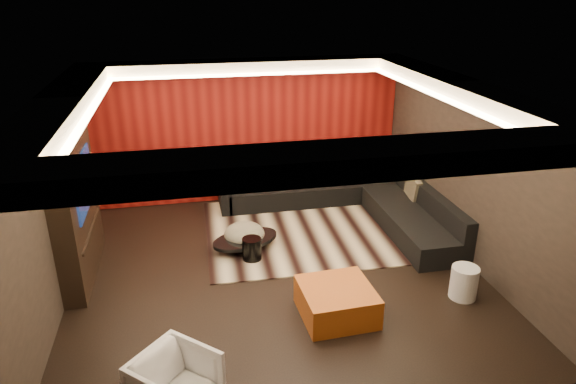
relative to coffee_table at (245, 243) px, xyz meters
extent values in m
cube|color=black|center=(0.38, -0.81, -0.12)|extent=(6.00, 6.00, 0.02)
cube|color=silver|center=(0.38, -0.81, 2.70)|extent=(6.00, 6.00, 0.02)
cube|color=black|center=(0.38, 2.20, 1.29)|extent=(6.00, 0.02, 2.80)
cube|color=black|center=(-2.63, -0.81, 1.29)|extent=(0.02, 6.00, 2.80)
cube|color=black|center=(3.39, -0.81, 1.29)|extent=(0.02, 6.00, 2.80)
cube|color=#6B0C0A|center=(0.38, 2.16, 1.29)|extent=(5.98, 0.05, 2.78)
cube|color=silver|center=(0.38, 1.89, 2.58)|extent=(6.00, 0.60, 0.22)
cube|color=silver|center=(0.38, -3.51, 2.58)|extent=(6.00, 0.60, 0.22)
cube|color=silver|center=(-2.32, -0.81, 2.58)|extent=(0.60, 4.80, 0.22)
cube|color=silver|center=(3.08, -0.81, 2.58)|extent=(0.60, 4.80, 0.22)
cube|color=#FFD899|center=(0.38, 1.55, 2.49)|extent=(4.80, 0.08, 0.04)
cube|color=#FFD899|center=(0.38, -3.17, 2.49)|extent=(4.80, 0.08, 0.04)
cube|color=#FFD899|center=(-1.98, -0.81, 2.49)|extent=(0.08, 4.80, 0.04)
cube|color=#FFD899|center=(2.74, -0.81, 2.49)|extent=(0.08, 4.80, 0.04)
cube|color=black|center=(-2.47, -0.21, 0.99)|extent=(0.30, 2.00, 2.20)
cube|color=black|center=(-2.31, -0.21, 1.34)|extent=(0.04, 1.30, 0.80)
cube|color=black|center=(-2.31, -0.21, 0.59)|extent=(0.04, 1.60, 0.04)
cube|color=#C0AF8D|center=(1.39, 0.46, -0.10)|extent=(4.08, 3.11, 0.02)
cylinder|color=black|center=(0.00, 0.00, 0.00)|extent=(1.45, 1.45, 0.19)
cylinder|color=black|center=(0.06, -0.37, 0.09)|extent=(0.36, 0.36, 0.36)
ellipsoid|color=beige|center=(0.00, 0.13, 0.09)|extent=(0.89, 0.89, 0.37)
cylinder|color=silver|center=(2.80, -2.01, 0.12)|extent=(0.43, 0.43, 0.47)
cube|color=#973B13|center=(0.94, -2.05, 0.09)|extent=(0.97, 0.97, 0.41)
cube|color=black|center=(1.63, 1.74, 0.09)|extent=(3.50, 0.90, 0.40)
cube|color=black|center=(1.63, 2.09, 0.46)|extent=(3.50, 0.20, 0.35)
cube|color=black|center=(2.93, -0.01, 0.09)|extent=(0.90, 2.60, 0.40)
cube|color=black|center=(3.28, -0.01, 0.46)|extent=(0.20, 2.60, 0.35)
cube|color=black|center=(-0.17, 1.74, 0.19)|extent=(0.20, 0.90, 0.60)
cube|color=tan|center=(2.82, 1.55, 0.51)|extent=(0.42, 0.20, 0.44)
cube|color=tan|center=(0.11, 1.87, 0.51)|extent=(0.42, 0.20, 0.44)
cube|color=tan|center=(3.18, 0.56, 0.51)|extent=(0.12, 0.50, 0.50)
camera|label=1|loc=(-0.85, -7.49, 4.00)|focal=32.00mm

